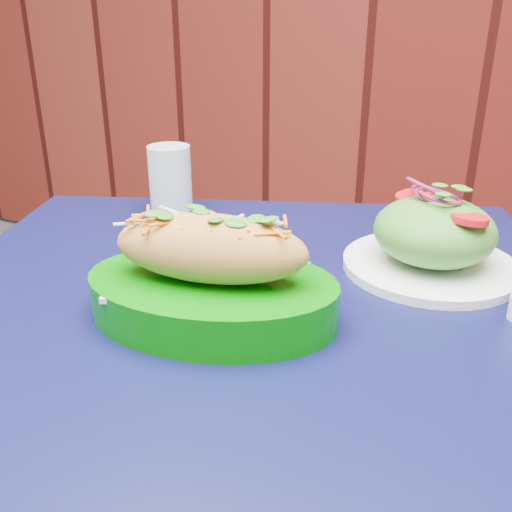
% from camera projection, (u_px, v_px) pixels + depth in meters
% --- Properties ---
extents(cafe_table, '(1.02, 1.02, 0.75)m').
position_uv_depth(cafe_table, '(251.00, 372.00, 0.69)').
color(cafe_table, black).
rests_on(cafe_table, ground).
extents(banh_mi_basket, '(0.31, 0.23, 0.13)m').
position_uv_depth(banh_mi_basket, '(212.00, 279.00, 0.61)').
color(banh_mi_basket, '#027103').
rests_on(banh_mi_basket, cafe_table).
extents(salad_plate, '(0.23, 0.23, 0.11)m').
position_uv_depth(salad_plate, '(433.00, 238.00, 0.73)').
color(salad_plate, white).
rests_on(salad_plate, cafe_table).
extents(water_glass, '(0.07, 0.07, 0.11)m').
position_uv_depth(water_glass, '(170.00, 180.00, 0.94)').
color(water_glass, silver).
rests_on(water_glass, cafe_table).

